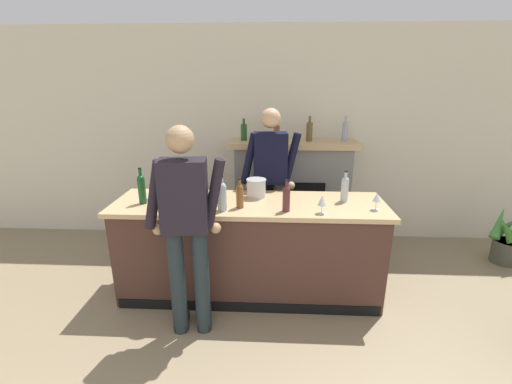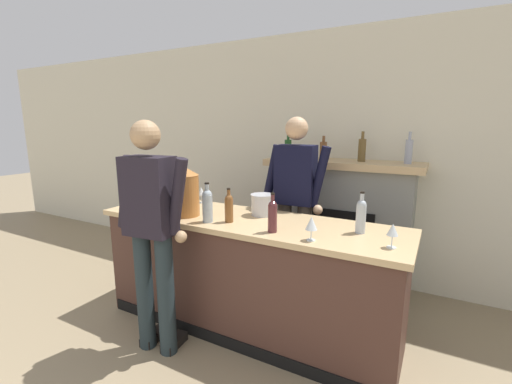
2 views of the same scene
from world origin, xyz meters
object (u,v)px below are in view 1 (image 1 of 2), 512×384
Objects in this scene: wine_bottle_port_short at (240,195)px; copper_dispenser at (192,185)px; fireplace_stone at (291,192)px; potted_plant_corner at (508,240)px; wine_bottle_rose_blush at (222,195)px; wine_bottle_riesling_slim at (142,188)px; wine_bottle_burgundy_dark at (158,184)px; wine_glass_front_right at (185,181)px; wine_bottle_chardonnay_pale at (286,197)px; person_customer at (186,226)px; ice_bucket_steel at (256,188)px; wine_glass_front_left at (377,198)px; person_bartender at (270,182)px; wine_bottle_cabernet_heavy at (345,188)px; wine_glass_back_row at (322,201)px.

copper_dispenser is at bearing -179.06° from wine_bottle_port_short.
fireplace_stone is at bearing 54.03° from copper_dispenser.
wine_bottle_rose_blush is at bearing -163.19° from potted_plant_corner.
wine_bottle_burgundy_dark is at bearing 62.59° from wine_bottle_riesling_slim.
wine_glass_front_right is at bearing 131.79° from wine_bottle_rose_blush.
wine_bottle_chardonnay_pale is 0.84× the size of wine_bottle_riesling_slim.
fireplace_stone is 2.04m from person_customer.
wine_bottle_riesling_slim is 0.48m from wine_glass_front_right.
wine_glass_front_left is (1.09, -0.31, 0.02)m from ice_bucket_steel.
wine_bottle_rose_blush is 0.76m from wine_bottle_burgundy_dark.
person_bartender reaches higher than copper_dispenser.
ice_bucket_steel is at bearing -8.99° from wine_glass_front_right.
wine_bottle_cabernet_heavy is at bearing -6.42° from ice_bucket_steel.
wine_bottle_cabernet_heavy is 0.32m from wine_glass_front_left.
wine_bottle_burgundy_dark is (-0.45, 0.70, 0.13)m from person_customer.
wine_bottle_port_short is at bearing -179.89° from wine_glass_front_left.
wine_bottle_rose_blush is 1.92× the size of wine_glass_back_row.
wine_bottle_cabernet_heavy reaches higher than wine_glass_back_row.
wine_bottle_chardonnay_pale is 0.96× the size of wine_bottle_cabernet_heavy.
wine_bottle_port_short is (0.43, 0.01, -0.09)m from copper_dispenser.
person_bartender is 11.33× the size of wine_glass_front_left.
copper_dispenser is at bearing -165.58° from potted_plant_corner.
copper_dispenser is 0.86m from wine_bottle_chardonnay_pale.
wine_bottle_port_short is 0.91× the size of wine_bottle_cabernet_heavy.
fireplace_stone is 1.52m from wine_glass_front_right.
potted_plant_corner is at bearing 19.88° from wine_bottle_chardonnay_pale.
wine_bottle_riesling_slim is 2.07× the size of wine_glass_back_row.
wine_bottle_riesling_slim is (-1.19, -0.66, 0.12)m from person_bartender.
potted_plant_corner is at bearing 21.26° from person_customer.
wine_glass_front_right is (-0.22, 0.89, 0.11)m from person_customer.
wine_bottle_burgundy_dark is 2.02× the size of wine_glass_front_left.
person_bartender is 10.87× the size of wine_glass_back_row.
wine_bottle_burgundy_dark is at bearing 122.55° from person_customer.
copper_dispenser reaches higher than wine_bottle_rose_blush.
copper_dispenser reaches higher than ice_bucket_steel.
person_customer is (-3.48, -1.35, 0.69)m from potted_plant_corner.
ice_bucket_steel is 1.13m from wine_glass_front_left.
potted_plant_corner is 3.75m from copper_dispenser.
wine_bottle_riesling_slim reaches higher than potted_plant_corner.
wine_glass_back_row is 0.51m from wine_glass_front_left.
wine_glass_front_right is at bearing -141.70° from fireplace_stone.
wine_bottle_burgundy_dark is (-1.10, -0.49, 0.11)m from person_bartender.
wine_bottle_rose_blush is at bearing -176.58° from wine_glass_front_left.
wine_bottle_cabernet_heavy is at bearing 12.58° from wine_bottle_port_short.
wine_glass_back_row is (0.59, -0.42, 0.03)m from ice_bucket_steel.
wine_bottle_rose_blush reaches higher than wine_glass_back_row.
person_bartender is 0.89m from wine_bottle_cabernet_heavy.
fireplace_stone is 1.64m from wine_bottle_rose_blush.
wine_bottle_riesling_slim is 1.91m from wine_bottle_cabernet_heavy.
wine_bottle_cabernet_heavy is (0.44, -1.12, 0.42)m from fireplace_stone.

